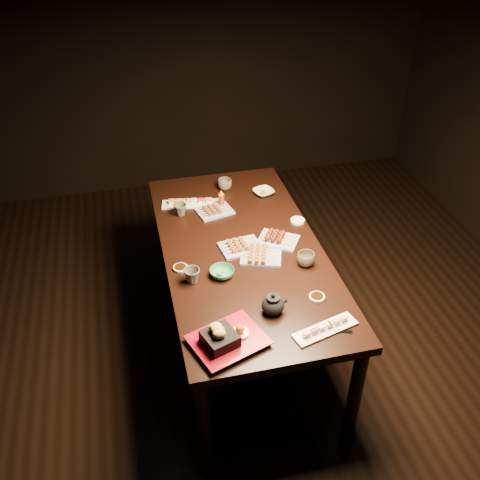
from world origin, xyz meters
The scene contains 23 objects.
ground centered at (0.00, 0.00, 0.00)m, with size 5.00×5.00×0.00m, color black.
dining_table centered at (-0.18, 0.32, 0.38)m, with size 0.90×1.80×0.75m, color black.
sushi_platter_near centered at (0.05, -0.41, 0.77)m, with size 0.33×0.09×0.04m, color white, non-canonical shape.
sushi_platter_far centered at (-0.40, 0.86, 0.77)m, with size 0.36×0.10×0.04m, color white, non-canonical shape.
yakitori_plate_center centered at (-0.19, 0.32, 0.78)m, with size 0.23×0.17×0.06m, color #828EB6, non-canonical shape.
yakitori_plate_right centered at (-0.10, 0.20, 0.78)m, with size 0.22×0.16×0.06m, color #828EB6, non-canonical shape.
yakitori_plate_left centered at (-0.26, 0.73, 0.78)m, with size 0.22×0.16×0.05m, color #828EB6, non-canonical shape.
tsukune_plate centered at (0.04, 0.34, 0.78)m, with size 0.22×0.16×0.06m, color #828EB6, non-canonical shape.
edamame_bowl_green centered at (-0.35, 0.10, 0.77)m, with size 0.13×0.13×0.04m, color #277950.
edamame_bowl_cream centered at (0.10, 0.87, 0.77)m, with size 0.13×0.13×0.03m, color beige.
tempura_tray centered at (-0.42, -0.39, 0.81)m, with size 0.33×0.26×0.12m, color black, non-canonical shape.
teacup_near_left centered at (-0.51, 0.09, 0.79)m, with size 0.09×0.09×0.08m, color #4D463B.
teacup_mid_right centered at (0.12, 0.09, 0.79)m, with size 0.10×0.10×0.08m, color #4D463B.
teacup_far_left centered at (-0.48, 0.75, 0.79)m, with size 0.08×0.08×0.08m, color #4D463B.
teacup_far_right centered at (-0.14, 1.00, 0.79)m, with size 0.10×0.10×0.08m, color #4D463B.
teapot centered at (-0.16, -0.23, 0.81)m, with size 0.13×0.13×0.11m, color black, non-canonical shape.
condiment_bottle centered at (-0.21, 0.79, 0.81)m, with size 0.04×0.04×0.12m, color maroon.
sauce_dish_west centered at (-0.56, 0.21, 0.76)m, with size 0.08×0.08×0.01m, color white.
sauce_dish_east centered at (0.21, 0.51, 0.76)m, with size 0.09×0.09×0.02m, color white.
sauce_dish_se centered at (0.09, -0.19, 0.76)m, with size 0.08×0.08×0.01m, color white.
sauce_dish_nw centered at (-0.42, 0.85, 0.76)m, with size 0.08×0.08×0.01m, color white.
chopsticks_near centered at (-0.38, -0.44, 0.75)m, with size 0.22×0.02×0.01m, color black, non-canonical shape.
chopsticks_se centered at (0.07, -0.42, 0.75)m, with size 0.21×0.02×0.01m, color black, non-canonical shape.
Camera 1 is at (-0.77, -2.08, 2.58)m, focal length 40.00 mm.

